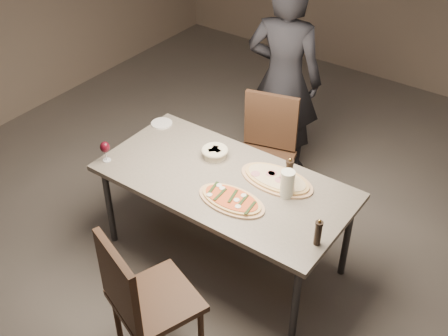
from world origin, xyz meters
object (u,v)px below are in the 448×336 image
Objects in this scene: dining_table at (224,186)px; chair_near at (141,297)px; pepper_mill_left at (318,233)px; zucchini_pizza at (231,200)px; ham_pizza at (277,179)px; bread_basket at (215,152)px; diner at (284,80)px; chair_far at (266,148)px; carafe at (287,184)px.

dining_table is 1.03m from chair_near.
pepper_mill_left is at bearing -12.73° from dining_table.
zucchini_pizza is 0.90× the size of ham_pizza.
zucchini_pizza reaches higher than dining_table.
zucchini_pizza reaches higher than ham_pizza.
diner reaches higher than bread_basket.
pepper_mill_left is at bearing 113.32° from diner.
chair_far is (-0.95, 0.94, -0.29)m from pepper_mill_left.
chair_far is 0.54× the size of diner.
chair_far reaches higher than dining_table.
carafe reaches higher than bread_basket.
dining_table is 9.04× the size of bread_basket.
chair_far is at bearing 98.84° from dining_table.
carafe is 0.11× the size of diner.
bread_basket is 0.11× the size of diner.
pepper_mill_left is 1.82m from diner.
diner is (-0.59, 1.06, 0.14)m from ham_pizza.
dining_table is 1.78× the size of chair_near.
ham_pizza is 0.73m from chair_far.
pepper_mill_left is (0.65, -0.02, 0.07)m from zucchini_pizza.
pepper_mill_left is 0.97× the size of carafe.
ham_pizza is 0.53m from bread_basket.
bread_basket is at bearing 131.81° from zucchini_pizza.
ham_pizza is (0.13, 0.37, -0.00)m from zucchini_pizza.
chair_far reaches higher than pepper_mill_left.
chair_near reaches higher than chair_far.
carafe is at bearing 38.72° from zucchini_pizza.
dining_table is 1.83× the size of chair_far.
chair_near is 2.33m from diner.
diner reaches higher than carafe.
ham_pizza is 2.86× the size of pepper_mill_left.
chair_near is (0.33, -1.20, -0.23)m from bread_basket.
chair_near is at bearing -83.33° from dining_table.
dining_table is 3.62× the size of zucchini_pizza.
diner reaches higher than dining_table.
ham_pizza is at bearing 63.84° from zucchini_pizza.
bread_basket reaches higher than ham_pizza.
bread_basket is at bearing 160.46° from pepper_mill_left.
ham_pizza is at bearing 1.73° from bread_basket.
chair_near reaches higher than carafe.
carafe is (-0.39, 0.29, 0.01)m from pepper_mill_left.
zucchini_pizza is at bearing 93.68° from diner.
dining_table is 0.37m from ham_pizza.
bread_basket is at bearing 125.70° from chair_near.
ham_pizza is (0.31, 0.20, 0.07)m from dining_table.
ham_pizza is 0.55× the size of chair_near.
zucchini_pizza is 0.51× the size of chair_far.
chair_far is (-0.12, 0.75, -0.14)m from dining_table.
bread_basket is 1.26m from chair_near.
chair_far is (-0.30, 0.92, -0.22)m from zucchini_pizza.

